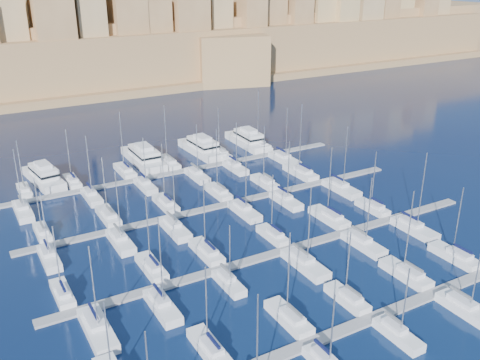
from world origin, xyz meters
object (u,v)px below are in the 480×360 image
motor_yacht_b (144,157)px  sailboat_4 (406,274)px  sailboat_2 (289,318)px  motor_yacht_a (44,176)px  motor_yacht_d (248,139)px  motor_yacht_c (202,147)px

motor_yacht_b → sailboat_4: bearing=-75.9°
sailboat_2 → motor_yacht_a: size_ratio=0.85×
motor_yacht_d → motor_yacht_b: bearing=178.7°
sailboat_4 → motor_yacht_c: size_ratio=0.85×
sailboat_2 → sailboat_4: sailboat_4 is taller
motor_yacht_a → motor_yacht_c: (40.13, 0.64, 0.00)m
motor_yacht_a → motor_yacht_d: (54.07, 0.49, 0.00)m
motor_yacht_a → sailboat_2: bearing=-74.5°
motor_yacht_c → motor_yacht_d: (13.94, -0.15, -0.00)m
motor_yacht_a → motor_yacht_b: (24.27, 1.18, 0.00)m
sailboat_2 → sailboat_4: 22.65m
sailboat_2 → motor_yacht_c: (20.71, 70.58, 0.98)m
sailboat_2 → motor_yacht_d: size_ratio=0.82×
motor_yacht_b → motor_yacht_c: 15.87m
motor_yacht_c → motor_yacht_d: size_ratio=1.02×
motor_yacht_a → motor_yacht_c: 40.14m
motor_yacht_b → motor_yacht_d: size_ratio=1.08×
sailboat_2 → motor_yacht_c: size_ratio=0.80×
motor_yacht_a → sailboat_4: bearing=-58.9°
sailboat_2 → motor_yacht_a: sailboat_2 is taller
motor_yacht_a → motor_yacht_c: bearing=0.9°
sailboat_4 → sailboat_2: bearing=-179.4°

